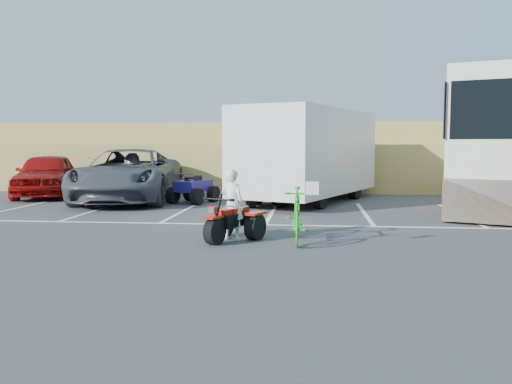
# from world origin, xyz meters

# --- Properties ---
(ground) EXTENTS (100.00, 100.00, 0.00)m
(ground) POSITION_xyz_m (0.00, 0.00, 0.00)
(ground) COLOR #3A3A3D
(ground) RESTS_ON ground
(parking_stripes) EXTENTS (28.00, 5.16, 0.01)m
(parking_stripes) POSITION_xyz_m (0.87, 4.07, 0.00)
(parking_stripes) COLOR white
(parking_stripes) RESTS_ON ground
(grass_embankment) EXTENTS (40.00, 8.50, 3.10)m
(grass_embankment) POSITION_xyz_m (0.00, 15.48, 1.42)
(grass_embankment) COLOR olive
(grass_embankment) RESTS_ON ground
(red_trike_atv) EXTENTS (1.60, 1.78, 0.95)m
(red_trike_atv) POSITION_xyz_m (-0.56, 0.10, 0.00)
(red_trike_atv) COLOR #A31409
(red_trike_atv) RESTS_ON ground
(rider) EXTENTS (0.65, 0.55, 1.50)m
(rider) POSITION_xyz_m (-0.50, 0.24, 0.75)
(rider) COLOR white
(rider) RESTS_ON ground
(green_dirt_bike) EXTENTS (0.58, 1.90, 1.14)m
(green_dirt_bike) POSITION_xyz_m (0.87, 0.10, 0.57)
(green_dirt_bike) COLOR #14BF19
(green_dirt_bike) RESTS_ON ground
(grey_pickup) EXTENTS (3.76, 6.95, 1.85)m
(grey_pickup) POSITION_xyz_m (-5.31, 7.60, 0.93)
(grey_pickup) COLOR #43444A
(grey_pickup) RESTS_ON ground
(red_car) EXTENTS (3.32, 5.27, 1.67)m
(red_car) POSITION_xyz_m (-9.01, 8.88, 0.84)
(red_car) COLOR #8C0A07
(red_car) RESTS_ON ground
(cargo_trailer) EXTENTS (5.16, 7.38, 3.20)m
(cargo_trailer) POSITION_xyz_m (1.01, 7.96, 1.73)
(cargo_trailer) COLOR silver
(cargo_trailer) RESTS_ON ground
(quad_atv_blue) EXTENTS (1.68, 1.92, 1.05)m
(quad_atv_blue) POSITION_xyz_m (-2.90, 7.25, 0.00)
(quad_atv_blue) COLOR navy
(quad_atv_blue) RESTS_ON ground
(quad_atv_green) EXTENTS (1.43, 1.72, 0.99)m
(quad_atv_green) POSITION_xyz_m (-0.39, 6.52, 0.00)
(quad_atv_green) COLOR #155C1A
(quad_atv_green) RESTS_ON ground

